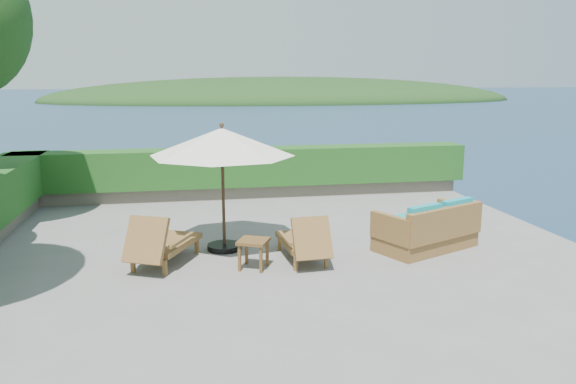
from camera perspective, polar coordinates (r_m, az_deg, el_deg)
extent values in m
plane|color=gray|center=(10.16, -0.85, -7.04)|extent=(12.00, 12.00, 0.00)
cube|color=#60594C|center=(10.75, -0.83, -14.90)|extent=(12.00, 12.00, 3.00)
ellipsoid|color=#183213|center=(151.96, -0.35, 9.28)|extent=(126.00, 57.60, 12.60)
cube|color=slate|center=(15.48, -4.31, 0.15)|extent=(12.00, 0.60, 0.36)
cube|color=#1E4012|center=(15.36, -4.35, 2.60)|extent=(12.40, 0.90, 1.00)
cylinder|color=black|center=(10.88, -6.47, -5.56)|extent=(0.77, 0.77, 0.10)
cylinder|color=#322012|center=(10.61, -6.61, 0.22)|extent=(0.07, 0.07, 2.34)
cone|color=silver|center=(10.47, -6.72, 5.09)|extent=(3.18, 3.18, 0.51)
sphere|color=#322012|center=(10.44, -6.76, 6.77)|extent=(0.10, 0.10, 0.08)
cube|color=olive|center=(9.89, -15.48, -7.16)|extent=(0.08, 0.08, 0.28)
cube|color=olive|center=(9.61, -12.39, -7.56)|extent=(0.08, 0.08, 0.28)
cube|color=olive|center=(10.95, -12.11, -5.16)|extent=(0.08, 0.08, 0.28)
cube|color=olive|center=(10.70, -9.26, -5.45)|extent=(0.08, 0.08, 0.28)
cube|color=olive|center=(10.32, -12.01, -5.16)|extent=(1.23, 1.55, 0.10)
cube|color=olive|center=(9.56, -14.25, -4.75)|extent=(0.83, 0.71, 0.74)
cube|color=olive|center=(10.26, -14.39, -4.44)|extent=(0.45, 0.84, 0.05)
cube|color=olive|center=(9.93, -10.75, -4.81)|extent=(0.45, 0.84, 0.05)
cube|color=olive|center=(9.64, 0.76, -7.28)|extent=(0.06, 0.06, 0.26)
cube|color=olive|center=(9.79, 3.92, -7.01)|extent=(0.06, 0.06, 0.26)
cube|color=olive|center=(10.74, -0.88, -5.29)|extent=(0.06, 0.06, 0.26)
cube|color=olive|center=(10.87, 1.97, -5.08)|extent=(0.06, 0.06, 0.26)
cube|color=olive|center=(10.30, 1.26, -5.06)|extent=(0.74, 1.33, 0.09)
cube|color=olive|center=(9.53, 2.46, -4.70)|extent=(0.68, 0.46, 0.69)
cube|color=olive|center=(9.99, -0.30, -4.70)|extent=(0.11, 0.84, 0.05)
cube|color=olive|center=(10.16, 3.40, -4.43)|extent=(0.11, 0.84, 0.05)
cube|color=brown|center=(9.62, -4.95, -6.72)|extent=(0.06, 0.06, 0.46)
cube|color=brown|center=(9.51, -2.76, -6.91)|extent=(0.06, 0.06, 0.46)
cube|color=brown|center=(9.96, -4.24, -6.05)|extent=(0.06, 0.06, 0.46)
cube|color=brown|center=(9.85, -2.12, -6.23)|extent=(0.06, 0.06, 0.46)
cube|color=brown|center=(9.66, -3.54, -5.01)|extent=(0.64, 0.64, 0.05)
cube|color=olive|center=(11.15, 13.77, -4.51)|extent=(2.18, 1.70, 0.43)
cube|color=olive|center=(10.77, 15.68, -3.09)|extent=(1.84, 0.95, 0.60)
cube|color=olive|center=(10.40, 10.44, -3.68)|extent=(0.52, 0.94, 0.49)
cube|color=olive|center=(11.77, 16.86, -2.20)|extent=(0.52, 0.94, 0.49)
cube|color=teal|center=(10.77, 12.03, -3.26)|extent=(1.09, 1.06, 0.20)
cube|color=teal|center=(11.44, 15.15, -2.54)|extent=(1.09, 1.06, 0.20)
cube|color=teal|center=(10.45, 13.69, -2.39)|extent=(0.75, 0.45, 0.39)
cube|color=teal|center=(11.14, 16.80, -1.70)|extent=(0.75, 0.45, 0.39)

